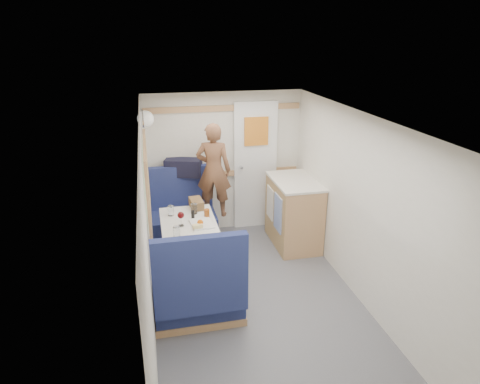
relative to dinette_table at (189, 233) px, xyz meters
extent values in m
plane|color=#515156|center=(0.65, -1.00, -0.57)|extent=(4.50, 4.50, 0.00)
plane|color=silver|center=(0.65, -1.00, 1.43)|extent=(4.50, 4.50, 0.00)
cube|color=silver|center=(0.65, 1.25, 0.43)|extent=(2.20, 0.02, 2.00)
cube|color=silver|center=(-0.45, -1.00, 0.43)|extent=(0.02, 4.50, 2.00)
cube|color=silver|center=(1.75, -1.00, 0.43)|extent=(0.02, 4.50, 2.00)
cube|color=#A7834B|center=(0.65, 1.23, 0.28)|extent=(2.15, 0.02, 0.08)
cube|color=#A7834B|center=(0.65, 1.23, 1.21)|extent=(2.15, 0.02, 0.08)
cube|color=#939F86|center=(-0.43, 0.00, 0.68)|extent=(0.04, 1.30, 0.72)
cube|color=white|center=(1.10, 1.22, 0.36)|extent=(0.62, 0.04, 1.86)
cube|color=orange|center=(1.10, 1.19, 0.88)|extent=(0.34, 0.03, 0.40)
cylinder|color=silver|center=(0.88, 1.17, 0.38)|extent=(0.04, 0.10, 0.04)
cube|color=white|center=(0.00, 0.00, 0.13)|extent=(0.62, 0.92, 0.04)
cylinder|color=silver|center=(0.00, 0.00, -0.22)|extent=(0.08, 0.08, 0.66)
cylinder|color=silver|center=(0.00, 0.00, -0.55)|extent=(0.36, 0.36, 0.03)
cube|color=navy|center=(0.00, 0.80, -0.34)|extent=(0.88, 0.50, 0.45)
cube|color=navy|center=(0.00, 1.08, 0.08)|extent=(0.88, 0.10, 0.80)
cube|color=#A7834B|center=(0.00, 0.80, -0.53)|extent=(0.90, 0.52, 0.08)
cube|color=navy|center=(0.00, -0.80, -0.34)|extent=(0.88, 0.50, 0.45)
cube|color=navy|center=(0.00, -1.08, 0.08)|extent=(0.88, 0.10, 0.80)
cube|color=#A7834B|center=(0.00, -0.80, -0.53)|extent=(0.90, 0.52, 0.08)
cube|color=#A7834B|center=(0.00, 1.12, 0.31)|extent=(0.90, 0.14, 0.04)
sphere|color=white|center=(-0.39, 0.85, 1.18)|extent=(0.20, 0.20, 0.20)
cube|color=#A7834B|center=(1.47, 0.55, -0.12)|extent=(0.54, 0.90, 0.90)
cube|color=silver|center=(1.47, 0.55, 0.34)|extent=(0.56, 0.92, 0.03)
cube|color=#5972B2|center=(1.19, 0.37, -0.02)|extent=(0.01, 0.30, 0.48)
cube|color=silver|center=(1.19, 0.73, -0.02)|extent=(0.01, 0.28, 0.44)
imported|color=brown|center=(0.42, 0.74, 0.50)|extent=(0.52, 0.42, 1.24)
cube|color=black|center=(0.06, 1.12, 0.45)|extent=(0.53, 0.37, 0.23)
cube|color=white|center=(0.14, -0.12, 0.16)|extent=(0.26, 0.33, 0.02)
sphere|color=orange|center=(0.11, -0.18, 0.21)|extent=(0.07, 0.07, 0.07)
cube|color=#DCCD7F|center=(0.08, -0.23, 0.19)|extent=(0.11, 0.08, 0.04)
cylinder|color=white|center=(-0.09, -0.11, 0.16)|extent=(0.06, 0.06, 0.01)
cylinder|color=white|center=(-0.09, -0.11, 0.21)|extent=(0.01, 0.01, 0.10)
sphere|color=#49070A|center=(-0.09, -0.11, 0.28)|extent=(0.08, 0.08, 0.08)
cylinder|color=white|center=(-0.16, -0.38, 0.21)|extent=(0.07, 0.07, 0.12)
cylinder|color=white|center=(-0.18, 0.21, 0.21)|extent=(0.07, 0.07, 0.12)
cylinder|color=white|center=(0.09, 0.20, 0.22)|extent=(0.08, 0.08, 0.12)
cylinder|color=#954815|center=(0.22, 0.06, 0.20)|extent=(0.06, 0.06, 0.10)
cylinder|color=black|center=(0.06, 0.05, 0.21)|extent=(0.04, 0.04, 0.10)
cube|color=olive|center=(0.14, 0.38, 0.21)|extent=(0.17, 0.28, 0.11)
camera|label=1|loc=(-0.38, -4.48, 2.19)|focal=32.00mm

